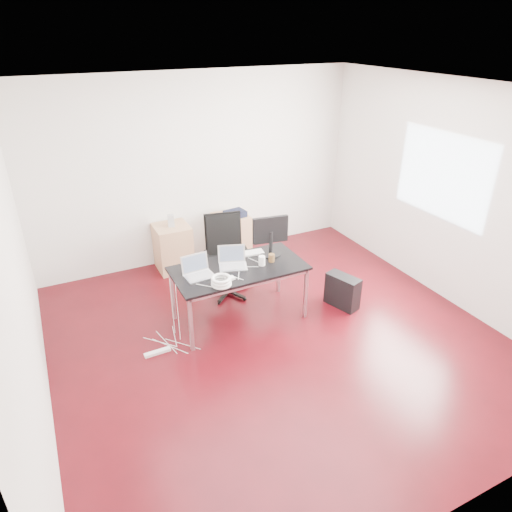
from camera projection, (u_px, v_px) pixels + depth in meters
name	position (u px, v px, depth m)	size (l,w,h in m)	color
room_shell	(282.00, 230.00, 4.82)	(5.00, 5.00, 5.00)	#37060B
desk	(239.00, 271.00, 5.51)	(1.60, 0.80, 0.73)	black
office_chair	(226.00, 252.00, 6.15)	(0.56, 0.58, 1.08)	black
filing_cabinet_left	(173.00, 247.00, 6.84)	(0.50, 0.50, 0.70)	#A97954
filing_cabinet_right	(232.00, 236.00, 7.22)	(0.50, 0.50, 0.70)	#A97954
pc_tower	(342.00, 291.00, 5.97)	(0.20, 0.45, 0.44)	black
wastebasket	(229.00, 248.00, 7.31)	(0.24, 0.24, 0.28)	black
power_strip	(157.00, 352.00, 5.18)	(0.30, 0.06, 0.04)	white
laptop_left	(198.00, 271.00, 5.29)	(0.35, 0.28, 0.23)	silver
laptop_right	(233.00, 262.00, 5.50)	(0.39, 0.35, 0.23)	silver
monitor	(270.00, 234.00, 5.67)	(0.45, 0.26, 0.51)	black
keyboard	(247.00, 254.00, 5.79)	(0.44, 0.14, 0.02)	white
cup_white	(262.00, 261.00, 5.51)	(0.08, 0.08, 0.12)	white
cup_brown	(272.00, 258.00, 5.60)	(0.08, 0.08, 0.10)	brown
cable_coil	(221.00, 281.00, 5.09)	(0.24, 0.24, 0.11)	white
power_adapter	(231.00, 278.00, 5.23)	(0.07, 0.07, 0.03)	white
speaker	(171.00, 221.00, 6.63)	(0.09, 0.08, 0.18)	#9E9E9E
navy_garment	(235.00, 214.00, 6.99)	(0.30, 0.24, 0.09)	black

